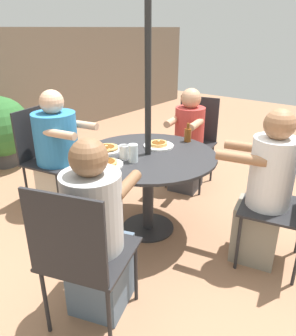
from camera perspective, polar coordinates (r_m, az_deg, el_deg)
The scene contains 18 objects.
ground_plane at distance 2.99m, azimuth 0.00°, elevation -10.37°, with size 12.00×12.00×0.00m, color #9E7051.
patio_table at distance 2.71m, azimuth 0.00°, elevation -0.15°, with size 1.12×1.12×0.71m.
umbrella_pole at distance 2.54m, azimuth 0.00°, elevation 11.58°, with size 0.05×0.05×2.28m, color black.
patio_chair_north at distance 3.33m, azimuth -17.53°, elevation 2.71°, with size 0.56×0.56×0.96m.
diner_north at distance 3.22m, azimuth -14.99°, elevation 1.73°, with size 0.48×0.59×1.15m.
patio_chair_east at distance 1.85m, azimuth -11.63°, elevation -14.14°, with size 0.59×0.59×0.96m.
diner_east at distance 1.99m, azimuth -8.89°, elevation -11.75°, with size 0.54×0.46×1.14m.
patio_chair_south at distance 2.50m, azimuth 23.77°, elevation -5.18°, with size 0.56×0.56×0.96m.
diner_south at distance 2.50m, azimuth 19.63°, elevation -4.35°, with size 0.40×0.55×1.18m.
patio_chair_west at distance 3.68m, azimuth 8.02°, elevation 5.54°, with size 0.55×0.55×0.96m.
diner_west at distance 3.53m, azimuth 6.96°, elevation 4.15°, with size 0.50×0.38×1.10m.
pancake_plate_a at distance 2.44m, azimuth -7.43°, elevation 0.71°, with size 0.26×0.26×0.05m.
pancake_plate_b at distance 2.82m, azimuth 1.83°, elevation 4.04°, with size 0.26×0.26×0.05m.
pancake_plate_c at distance 2.75m, azimuth -7.24°, elevation 3.31°, with size 0.26×0.26×0.05m.
syrup_bottle at distance 2.96m, azimuth 6.96°, elevation 5.82°, with size 0.09×0.06×0.17m.
coffee_cup at distance 2.55m, azimuth -4.17°, elevation 2.80°, with size 0.08×0.08×0.11m.
drinking_glass_a at distance 2.48m, azimuth -2.60°, elevation 2.60°, with size 0.07×0.07×0.14m, color silver.
potted_shrub at distance 4.50m, azimuth -24.44°, elevation 6.34°, with size 0.75×0.75×0.89m.
Camera 1 is at (-1.95, -1.54, 1.66)m, focal length 35.00 mm.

